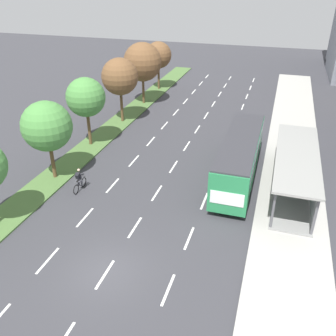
{
  "coord_description": "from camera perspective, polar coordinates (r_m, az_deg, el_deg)",
  "views": [
    {
      "loc": [
        7.44,
        -12.78,
        14.09
      ],
      "look_at": [
        0.3,
        9.95,
        1.2
      ],
      "focal_mm": 38.92,
      "sensor_mm": 36.0,
      "label": 1
    }
  ],
  "objects": [
    {
      "name": "median_strip",
      "position": [
        38.98,
        -7.71,
        7.06
      ],
      "size": [
        2.6,
        52.0,
        0.12
      ],
      "primitive_type": "cube",
      "color": "#4C7038",
      "rests_on": "ground"
    },
    {
      "name": "bus",
      "position": [
        27.67,
        11.16,
        2.09
      ],
      "size": [
        2.54,
        11.29,
        3.37
      ],
      "color": "#28844C",
      "rests_on": "ground"
    },
    {
      "name": "median_tree_second",
      "position": [
        27.73,
        -18.45,
        6.2
      ],
      "size": [
        3.67,
        3.67,
        6.01
      ],
      "color": "brown",
      "rests_on": "median_strip"
    },
    {
      "name": "lane_divider_left",
      "position": [
        36.2,
        -1.58,
        5.51
      ],
      "size": [
        0.14,
        48.45,
        0.01
      ],
      "color": "white",
      "rests_on": "ground"
    },
    {
      "name": "sidewalk_right",
      "position": [
        35.7,
        18.92,
        3.69
      ],
      "size": [
        4.5,
        52.0,
        0.15
      ],
      "primitive_type": "cube",
      "color": "#ADAAA3",
      "rests_on": "ground"
    },
    {
      "name": "median_tree_third",
      "position": [
        32.78,
        -12.76,
        10.72
      ],
      "size": [
        3.41,
        3.41,
        6.11
      ],
      "color": "brown",
      "rests_on": "median_strip"
    },
    {
      "name": "lane_divider_center",
      "position": [
        35.3,
        3.82,
        4.84
      ],
      "size": [
        0.14,
        48.45,
        0.01
      ],
      "color": "white",
      "rests_on": "ground"
    },
    {
      "name": "lane_divider_right",
      "position": [
        34.74,
        9.44,
        4.09
      ],
      "size": [
        0.14,
        48.45,
        0.01
      ],
      "color": "white",
      "rests_on": "ground"
    },
    {
      "name": "cyclist",
      "position": [
        27.05,
        -13.73,
        -1.94
      ],
      "size": [
        0.46,
        1.82,
        1.71
      ],
      "color": "black",
      "rests_on": "ground"
    },
    {
      "name": "median_tree_fourth",
      "position": [
        37.89,
        -7.55,
        13.99
      ],
      "size": [
        3.7,
        3.7,
        6.55
      ],
      "color": "brown",
      "rests_on": "median_strip"
    },
    {
      "name": "median_tree_fifth",
      "position": [
        43.49,
        -4.02,
        16.22
      ],
      "size": [
        4.38,
        4.38,
        7.03
      ],
      "color": "brown",
      "rests_on": "median_strip"
    },
    {
      "name": "bus_shelter",
      "position": [
        27.1,
        19.88,
        -0.23
      ],
      "size": [
        2.9,
        10.99,
        2.86
      ],
      "color": "gray",
      "rests_on": "sidewalk_right"
    },
    {
      "name": "median_tree_farthest",
      "position": [
        49.45,
        -1.51,
        17.25
      ],
      "size": [
        3.4,
        3.4,
        6.12
      ],
      "color": "brown",
      "rests_on": "median_strip"
    },
    {
      "name": "ground_plane",
      "position": [
        20.43,
        -9.56,
        -15.7
      ],
      "size": [
        140.0,
        140.0,
        0.0
      ],
      "primitive_type": "plane",
      "color": "#38383D"
    }
  ]
}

